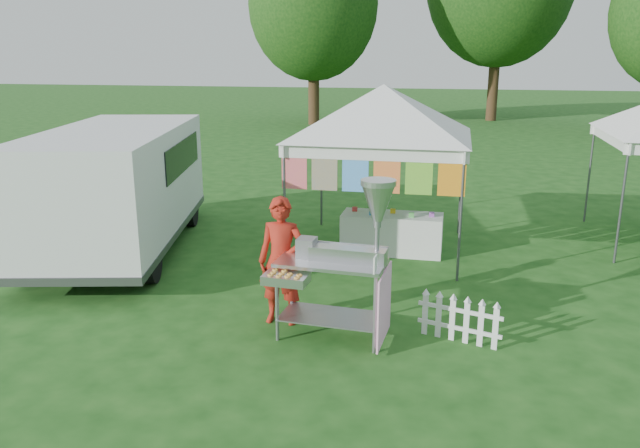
# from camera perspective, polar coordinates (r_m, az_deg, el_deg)

# --- Properties ---
(ground) EXTENTS (120.00, 120.00, 0.00)m
(ground) POSITION_cam_1_polar(r_m,az_deg,el_deg) (8.42, 2.45, -9.32)
(ground) COLOR #194814
(ground) RESTS_ON ground
(canopy_main) EXTENTS (4.24, 4.24, 3.45)m
(canopy_main) POSITION_cam_1_polar(r_m,az_deg,el_deg) (11.13, 5.86, 12.55)
(canopy_main) COLOR #59595E
(canopy_main) RESTS_ON ground
(tree_left) EXTENTS (6.40, 6.40, 9.53)m
(tree_left) POSITION_cam_1_polar(r_m,az_deg,el_deg) (32.46, -0.60, 19.40)
(tree_left) COLOR #341E13
(tree_left) RESTS_ON ground
(donut_cart) EXTENTS (1.54, 0.96, 2.07)m
(donut_cart) POSITION_cam_1_polar(r_m,az_deg,el_deg) (7.62, 2.61, -2.18)
(donut_cart) COLOR gray
(donut_cart) RESTS_ON ground
(vendor) EXTENTS (0.64, 0.43, 1.72)m
(vendor) POSITION_cam_1_polar(r_m,az_deg,el_deg) (8.25, -3.52, -3.41)
(vendor) COLOR #A72114
(vendor) RESTS_ON ground
(cargo_van) EXTENTS (3.33, 5.72, 2.23)m
(cargo_van) POSITION_cam_1_polar(r_m,az_deg,el_deg) (11.94, -17.82, 3.43)
(cargo_van) COLOR white
(cargo_van) RESTS_ON ground
(picket_fence) EXTENTS (1.04, 0.34, 0.56)m
(picket_fence) POSITION_cam_1_polar(r_m,az_deg,el_deg) (8.07, 12.62, -8.60)
(picket_fence) COLOR white
(picket_fence) RESTS_ON ground
(display_table) EXTENTS (1.80, 0.70, 0.71)m
(display_table) POSITION_cam_1_polar(r_m,az_deg,el_deg) (11.40, 6.58, -0.85)
(display_table) COLOR white
(display_table) RESTS_ON ground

